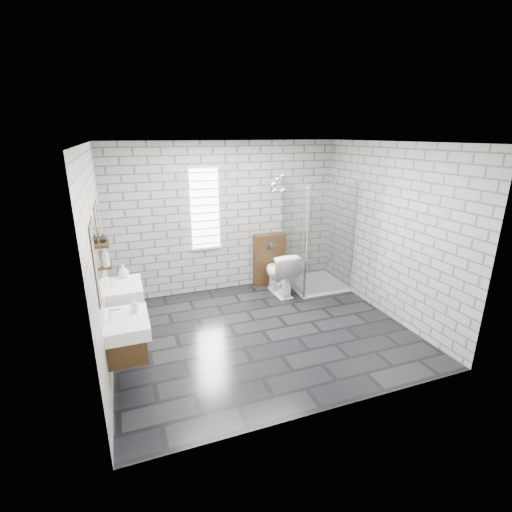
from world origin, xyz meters
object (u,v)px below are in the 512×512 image
vanity_right (121,291)px  shower_enclosure (314,263)px  cistern_panel (269,259)px  vanity_left (123,326)px  toilet (280,273)px

vanity_right → shower_enclosure: shower_enclosure is taller
cistern_panel → vanity_left: bearing=-139.8°
shower_enclosure → toilet: bearing=179.3°
vanity_left → vanity_right: (0.00, 1.04, 0.00)m
vanity_right → toilet: 2.83m
cistern_panel → vanity_right: bearing=-155.3°
shower_enclosure → toilet: (-0.70, 0.01, -0.10)m
shower_enclosure → toilet: shower_enclosure is taller
vanity_left → shower_enclosure: shower_enclosure is taller
vanity_right → cistern_panel: vanity_right is taller
toilet → vanity_right: bearing=13.7°
vanity_left → shower_enclosure: (3.41, 1.77, -0.25)m
vanity_right → cistern_panel: 2.99m
vanity_right → toilet: vanity_right is taller
vanity_left → toilet: bearing=33.3°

